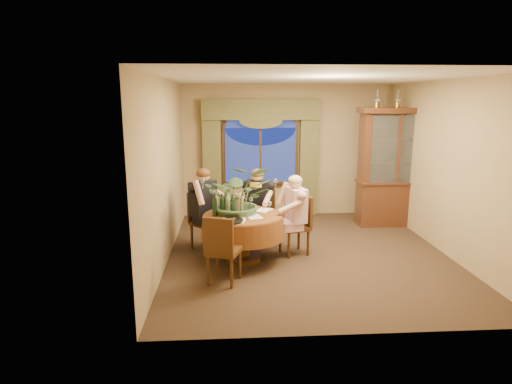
{
  "coord_description": "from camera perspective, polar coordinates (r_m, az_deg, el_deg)",
  "views": [
    {
      "loc": [
        -1.26,
        -6.61,
        2.48
      ],
      "look_at": [
        -0.86,
        -0.25,
        1.1
      ],
      "focal_mm": 30.0,
      "sensor_mm": 36.0,
      "label": 1
    }
  ],
  "objects": [
    {
      "name": "tasting_paper_2",
      "position": [
        6.27,
        -2.42,
        -3.77
      ],
      "size": [
        0.26,
        0.33,
        0.0
      ],
      "primitive_type": "cube",
      "rotation": [
        0.0,
        0.0,
        -0.17
      ],
      "color": "white",
      "rests_on": "dining_table"
    },
    {
      "name": "stoneware_vase",
      "position": [
        6.67,
        -2.35,
        -1.48
      ],
      "size": [
        0.16,
        0.16,
        0.3
      ],
      "primitive_type": null,
      "color": "#9E8267",
      "rests_on": "dining_table"
    },
    {
      "name": "drapery_right",
      "position": [
        9.24,
        7.01,
        4.04
      ],
      "size": [
        0.38,
        0.14,
        2.32
      ],
      "primitive_type": "cube",
      "color": "#4C4C28",
      "rests_on": "floor"
    },
    {
      "name": "dining_table",
      "position": [
        6.7,
        -1.72,
        -6.09
      ],
      "size": [
        1.54,
        1.54,
        0.75
      ],
      "primitive_type": "cylinder",
      "rotation": [
        0.0,
        0.0,
        0.18
      ],
      "color": "maroon",
      "rests_on": "floor"
    },
    {
      "name": "wine_bottle_1",
      "position": [
        6.61,
        -3.81,
        -1.49
      ],
      "size": [
        0.07,
        0.07,
        0.33
      ],
      "primitive_type": "cylinder",
      "color": "tan",
      "rests_on": "dining_table"
    },
    {
      "name": "chair_back_right",
      "position": [
        7.41,
        0.53,
        -3.44
      ],
      "size": [
        0.55,
        0.55,
        0.96
      ],
      "primitive_type": "cube",
      "rotation": [
        0.0,
        0.0,
        -3.54
      ],
      "color": "black",
      "rests_on": "floor"
    },
    {
      "name": "wine_bottle_4",
      "position": [
        6.55,
        -4.56,
        -1.65
      ],
      "size": [
        0.07,
        0.07,
        0.33
      ],
      "primitive_type": "cylinder",
      "color": "black",
      "rests_on": "dining_table"
    },
    {
      "name": "oil_lamp_left",
      "position": [
        8.66,
        15.84,
        11.9
      ],
      "size": [
        0.11,
        0.11,
        0.34
      ],
      "primitive_type": null,
      "color": "#A5722D",
      "rests_on": "china_cabinet"
    },
    {
      "name": "wall_right",
      "position": [
        7.56,
        24.16,
        2.94
      ],
      "size": [
        0.0,
        5.0,
        5.0
      ],
      "primitive_type": "plane",
      "rotation": [
        1.57,
        0.0,
        -1.57
      ],
      "color": "#957A50",
      "rests_on": "ground"
    },
    {
      "name": "tasting_paper_1",
      "position": [
        6.83,
        1.03,
        -2.42
      ],
      "size": [
        0.34,
        0.37,
        0.0
      ],
      "primitive_type": "cube",
      "rotation": [
        0.0,
        0.0,
        -0.55
      ],
      "color": "white",
      "rests_on": "dining_table"
    },
    {
      "name": "oil_lamp_right",
      "position": [
        8.96,
        20.84,
        11.57
      ],
      "size": [
        0.11,
        0.11,
        0.34
      ],
      "primitive_type": null,
      "color": "#A5722D",
      "rests_on": "china_cabinet"
    },
    {
      "name": "china_cabinet",
      "position": [
        8.9,
        17.81,
        3.13
      ],
      "size": [
        1.44,
        0.57,
        2.33
      ],
      "primitive_type": "cube",
      "color": "#3D1F14",
      "rests_on": "floor"
    },
    {
      "name": "wine_bottle_5",
      "position": [
        6.7,
        -4.09,
        -1.31
      ],
      "size": [
        0.07,
        0.07,
        0.33
      ],
      "primitive_type": "cylinder",
      "color": "black",
      "rests_on": "dining_table"
    },
    {
      "name": "oil_lamp_center",
      "position": [
        8.8,
        18.39,
        11.74
      ],
      "size": [
        0.11,
        0.11,
        0.34
      ],
      "primitive_type": null,
      "color": "#A5722D",
      "rests_on": "china_cabinet"
    },
    {
      "name": "wine_bottle_0",
      "position": [
        6.63,
        -5.34,
        -1.47
      ],
      "size": [
        0.07,
        0.07,
        0.33
      ],
      "primitive_type": "cylinder",
      "color": "tan",
      "rests_on": "dining_table"
    },
    {
      "name": "wall_back",
      "position": [
        9.26,
        4.28,
        5.48
      ],
      "size": [
        4.5,
        0.0,
        4.5
      ],
      "primitive_type": "plane",
      "rotation": [
        1.57,
        0.0,
        0.0
      ],
      "color": "#957A50",
      "rests_on": "ground"
    },
    {
      "name": "floor",
      "position": [
        7.17,
        6.83,
        -8.11
      ],
      "size": [
        5.0,
        5.0,
        0.0
      ],
      "primitive_type": "plane",
      "color": "black",
      "rests_on": "ground"
    },
    {
      "name": "arched_transom",
      "position": [
        9.07,
        0.6,
        9.69
      ],
      "size": [
        1.6,
        0.06,
        0.44
      ],
      "primitive_type": null,
      "color": "navy",
      "rests_on": "wall_back"
    },
    {
      "name": "swag_valance",
      "position": [
        8.98,
        0.64,
        10.94
      ],
      "size": [
        2.45,
        0.16,
        0.42
      ],
      "primitive_type": null,
      "color": "#4C4C28",
      "rests_on": "wall_back"
    },
    {
      "name": "person_scarf",
      "position": [
        7.39,
        0.22,
        -1.96
      ],
      "size": [
        0.6,
        0.57,
        1.34
      ],
      "primitive_type": null,
      "rotation": [
        0.0,
        0.0,
        -3.48
      ],
      "color": "black",
      "rests_on": "floor"
    },
    {
      "name": "tasting_paper_0",
      "position": [
        6.45,
        -0.26,
        -3.29
      ],
      "size": [
        0.28,
        0.34,
        0.0
      ],
      "primitive_type": "cube",
      "rotation": [
        0.0,
        0.0,
        0.26
      ],
      "color": "white",
      "rests_on": "dining_table"
    },
    {
      "name": "chair_front_left",
      "position": [
        5.91,
        -4.31,
        -7.57
      ],
      "size": [
        0.54,
        0.54,
        0.96
      ],
      "primitive_type": "cube",
      "rotation": [
        0.0,
        0.0,
        -0.35
      ],
      "color": "black",
      "rests_on": "floor"
    },
    {
      "name": "wine_glass_person_pink",
      "position": [
        6.7,
        1.83,
        -1.95
      ],
      "size": [
        0.07,
        0.07,
        0.18
      ],
      "primitive_type": null,
      "color": "silver",
      "rests_on": "dining_table"
    },
    {
      "name": "person_pink",
      "position": [
        6.91,
        5.32,
        -3.11
      ],
      "size": [
        0.54,
        0.57,
        1.32
      ],
      "primitive_type": null,
      "rotation": [
        0.0,
        0.0,
        -4.46
      ],
      "color": "#CEA1A7",
      "rests_on": "floor"
    },
    {
      "name": "olive_bowl",
      "position": [
        6.58,
        -1.05,
        -2.82
      ],
      "size": [
        0.14,
        0.14,
        0.04
      ],
      "primitive_type": "imported",
      "color": "#47512D",
      "rests_on": "dining_table"
    },
    {
      "name": "wine_bottle_2",
      "position": [
        6.52,
        -3.16,
        -1.69
      ],
      "size": [
        0.07,
        0.07,
        0.33
      ],
      "primitive_type": "cylinder",
      "color": "black",
      "rests_on": "dining_table"
    },
    {
      "name": "chair_back",
      "position": [
        7.25,
        -6.71,
        -3.87
      ],
      "size": [
        0.59,
        0.59,
        0.96
      ],
      "primitive_type": "cube",
      "rotation": [
        0.0,
        0.0,
        -2.35
      ],
      "color": "black",
      "rests_on": "floor"
    },
    {
      "name": "cheese_platter",
      "position": [
        6.22,
        -3.55,
        -3.82
      ],
      "size": [
        0.4,
        0.4,
        0.02
      ],
      "primitive_type": "cylinder",
      "color": "black",
      "rests_on": "dining_table"
    },
    {
      "name": "chair_right",
      "position": [
        6.98,
        5.13,
        -4.47
      ],
      "size": [
        0.52,
        0.52,
        0.96
      ],
      "primitive_type": "cube",
      "rotation": [
        0.0,
        0.0,
        -4.42
      ],
      "color": "black",
      "rests_on": "floor"
    },
    {
      "name": "wine_glass_person_back",
      "position": [
        6.84,
        -4.57,
        -1.68
      ],
      "size": [
        0.07,
        0.07,
        0.18
      ],
      "primitive_type": null,
      "color": "silver",
      "rests_on": "dining_table"
    },
    {
      "name": "ceiling",
      "position": [
        6.73,
        7.45,
        14.85
      ],
      "size": [
        5.0,
        5.0,
        0.0
      ],
      "primitive_type": "plane",
      "rotation": [
        3.14,
        0.0,
        0.0
      ],
      "color": "white",
      "rests_on": "wall_back"
    },
    {
      "name": "window",
      "position": [
        9.14,
        0.59,
        4.8
      ],
      "size": [
        1.62,
        0.1,
        1.32
      ],
      "primitive_type": null,
      "color": "navy",
      "rests_on": "wall_back"
    },
    {
      "name": "drapery_left",
      "position": [
        9.09,
        -5.9,
        3.93
      ],
      "size": [
        0.38,
        0.14,
        2.32
      ],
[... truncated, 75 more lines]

